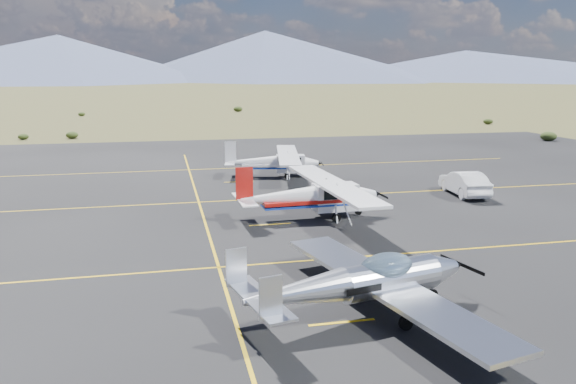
{
  "coord_description": "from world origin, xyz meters",
  "views": [
    {
      "loc": [
        -7.83,
        -17.88,
        7.08
      ],
      "look_at": [
        -2.17,
        7.28,
        1.6
      ],
      "focal_mm": 35.0,
      "sensor_mm": 36.0,
      "label": 1
    }
  ],
  "objects_px": {
    "sedan": "(464,183)",
    "aircraft_plain": "(274,161)",
    "aircraft_cessna": "(311,195)",
    "aircraft_low_wing": "(365,282)"
  },
  "relations": [
    {
      "from": "sedan",
      "to": "aircraft_plain",
      "type": "bearing_deg",
      "value": -33.96
    },
    {
      "from": "aircraft_cessna",
      "to": "aircraft_plain",
      "type": "bearing_deg",
      "value": 85.16
    },
    {
      "from": "aircraft_plain",
      "to": "sedan",
      "type": "xyz_separation_m",
      "value": [
        9.82,
        -8.26,
        -0.37
      ]
    },
    {
      "from": "aircraft_cessna",
      "to": "sedan",
      "type": "relative_size",
      "value": 2.48
    },
    {
      "from": "aircraft_low_wing",
      "to": "aircraft_plain",
      "type": "xyz_separation_m",
      "value": [
        1.83,
        22.92,
        0.04
      ]
    },
    {
      "from": "aircraft_cessna",
      "to": "aircraft_low_wing",
      "type": "bearing_deg",
      "value": -99.48
    },
    {
      "from": "aircraft_low_wing",
      "to": "aircraft_cessna",
      "type": "height_order",
      "value": "aircraft_cessna"
    },
    {
      "from": "aircraft_low_wing",
      "to": "aircraft_plain",
      "type": "height_order",
      "value": "aircraft_plain"
    },
    {
      "from": "aircraft_low_wing",
      "to": "aircraft_cessna",
      "type": "distance_m",
      "value": 11.39
    },
    {
      "from": "aircraft_low_wing",
      "to": "aircraft_plain",
      "type": "bearing_deg",
      "value": 72.92
    }
  ]
}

